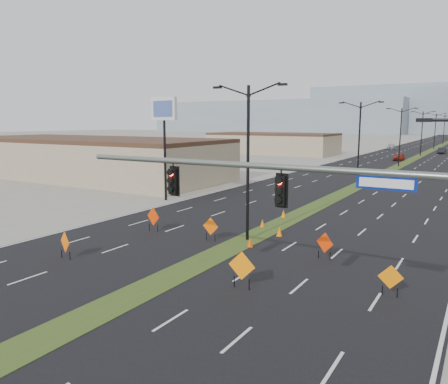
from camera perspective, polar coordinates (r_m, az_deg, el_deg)
The scene contains 28 objects.
ground at distance 19.88m, azimuth -13.99°, elevation -14.06°, with size 600.00×600.00×0.00m, color gray.
road_surface at distance 113.77m, azimuth 24.49°, elevation 4.47°, with size 25.00×400.00×0.02m, color black.
median_strip at distance 113.77m, azimuth 24.49°, elevation 4.47°, with size 2.00×400.00×0.04m, color #2B4518.
building_sw_near at distance 64.59m, azimuth -17.26°, elevation 4.12°, with size 40.00×16.00×5.00m, color tan.
building_sw_far at distance 107.80m, azimuth 6.36°, elevation 6.21°, with size 30.00×14.00×4.50m, color tan.
mesa_west at distance 321.61m, azimuth 6.76°, elevation 9.71°, with size 180.00×50.00×22.00m, color gray.
mesa_backdrop at distance 335.63m, azimuth 24.10°, elevation 9.82°, with size 140.00×50.00×32.00m, color gray.
signal_mast at distance 15.72m, azimuth 13.60°, elevation -1.94°, with size 16.30×0.60×8.00m.
streetlight_0 at distance 28.11m, azimuth 3.15°, elevation 4.41°, with size 5.15×0.24×10.02m.
streetlight_1 at distance 54.40m, azimuth 17.22°, elevation 6.33°, with size 5.15×0.24×10.02m.
streetlight_2 at distance 81.84m, azimuth 22.04°, elevation 6.90°, with size 5.15×0.24×10.02m.
streetlight_3 at distance 109.56m, azimuth 24.43°, elevation 7.16°, with size 5.15×0.24×10.02m.
streetlight_4 at distance 137.39m, azimuth 25.86°, elevation 7.31°, with size 5.15×0.24×10.02m.
streetlight_5 at distance 165.28m, azimuth 26.80°, elevation 7.41°, with size 5.15×0.24×10.02m.
car_left at distance 94.62m, azimuth 21.89°, elevation 4.29°, with size 1.76×4.37×1.49m, color maroon.
car_mid at distance 118.74m, azimuth 26.55°, elevation 4.84°, with size 1.54×4.43×1.46m, color black.
car_far at distance 132.05m, azimuth 20.98°, elevation 5.55°, with size 2.07×5.09×1.48m, color #A2A8AB.
construction_sign_0 at distance 26.49m, azimuth -20.05°, elevation -6.29°, with size 1.15×0.42×1.60m.
construction_sign_1 at distance 31.38m, azimuth -9.23°, elevation -3.29°, with size 1.30×0.33×1.76m.
construction_sign_2 at distance 28.67m, azimuth -1.77°, elevation -4.62°, with size 1.17×0.05×1.55m.
construction_sign_3 at distance 20.60m, azimuth 2.33°, elevation -9.76°, with size 1.36×0.11×1.81m.
construction_sign_4 at distance 25.50m, azimuth 13.03°, elevation -6.60°, with size 1.11×0.47×1.56m.
construction_sign_5 at distance 21.15m, azimuth 20.93°, elevation -10.49°, with size 1.08×0.27×1.46m.
cone_0 at distance 32.44m, azimuth 5.03°, elevation -4.10°, with size 0.38×0.38×0.63m, color #D76804.
cone_1 at distance 27.41m, azimuth 3.43°, elevation -6.56°, with size 0.39×0.39×0.65m, color #DF4504.
cone_2 at distance 30.11m, azimuth 7.24°, elevation -5.14°, with size 0.41×0.41×0.68m, color orange.
cone_3 at distance 35.82m, azimuth 7.77°, elevation -2.85°, with size 0.40×0.40×0.67m, color orange.
pole_sign_west at distance 43.27m, azimuth -7.84°, elevation 9.77°, with size 3.30×0.83×10.07m.
Camera 1 is at (13.14, -12.74, 7.76)m, focal length 35.00 mm.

